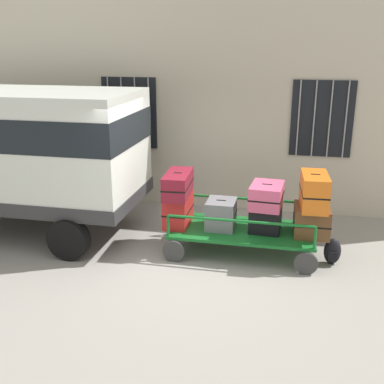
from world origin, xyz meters
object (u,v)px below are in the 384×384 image
(suitcase_midleft_bottom, at_px, (221,214))
(suitcase_center_bottom, at_px, (265,219))
(van, at_px, (16,146))
(luggage_cart, at_px, (242,232))
(suitcase_left_bottom, at_px, (178,210))
(suitcase_midright_middle, at_px, (314,191))
(suitcase_left_middle, at_px, (178,184))
(suitcase_center_middle, at_px, (267,196))
(suitcase_midright_bottom, at_px, (311,220))
(backpack, at_px, (332,251))

(suitcase_midleft_bottom, xyz_separation_m, suitcase_center_bottom, (0.75, 0.02, -0.04))
(van, distance_m, luggage_cart, 4.40)
(suitcase_left_bottom, distance_m, suitcase_midright_middle, 2.30)
(suitcase_left_middle, bearing_deg, suitcase_center_middle, 1.56)
(suitcase_left_middle, bearing_deg, van, 177.03)
(suitcase_center_middle, bearing_deg, suitcase_midright_middle, -4.11)
(suitcase_midleft_bottom, height_order, suitcase_center_middle, suitcase_center_middle)
(luggage_cart, relative_size, suitcase_midright_bottom, 3.67)
(suitcase_midright_middle, bearing_deg, suitcase_center_middle, 175.89)
(luggage_cart, xyz_separation_m, suitcase_left_bottom, (-1.12, -0.02, 0.32))
(van, distance_m, suitcase_center_bottom, 4.70)
(luggage_cart, distance_m, suitcase_midright_bottom, 1.16)
(suitcase_midleft_bottom, bearing_deg, suitcase_left_bottom, -179.86)
(suitcase_center_middle, height_order, backpack, suitcase_center_middle)
(suitcase_center_bottom, height_order, suitcase_midright_bottom, suitcase_midright_bottom)
(backpack, bearing_deg, suitcase_center_bottom, 171.42)
(suitcase_midright_middle, bearing_deg, suitcase_left_bottom, 179.50)
(suitcase_midleft_bottom, relative_size, suitcase_midright_bottom, 0.83)
(suitcase_midleft_bottom, height_order, suitcase_midright_bottom, suitcase_midleft_bottom)
(suitcase_left_middle, distance_m, suitcase_center_middle, 1.50)
(suitcase_left_bottom, xyz_separation_m, suitcase_midleft_bottom, (0.75, 0.00, -0.02))
(van, xyz_separation_m, suitcase_left_bottom, (3.09, -0.15, -0.95))
(luggage_cart, relative_size, suitcase_midleft_bottom, 4.43)
(suitcase_midright_middle, relative_size, backpack, 1.91)
(suitcase_center_bottom, bearing_deg, suitcase_midleft_bottom, -178.39)
(luggage_cart, relative_size, backpack, 5.63)
(van, distance_m, suitcase_left_bottom, 3.24)
(suitcase_center_middle, height_order, suitcase_midright_middle, suitcase_midright_middle)
(backpack, bearing_deg, suitcase_midright_middle, 160.79)
(suitcase_center_bottom, bearing_deg, luggage_cart, -178.83)
(van, height_order, backpack, van)
(suitcase_midleft_bottom, bearing_deg, luggage_cart, 2.05)
(suitcase_center_middle, bearing_deg, suitcase_left_middle, -178.44)
(luggage_cart, bearing_deg, suitcase_left_middle, -178.90)
(suitcase_left_bottom, bearing_deg, suitcase_midright_middle, -0.50)
(van, height_order, suitcase_center_middle, van)
(suitcase_center_middle, bearing_deg, luggage_cart, -177.07)
(suitcase_left_bottom, xyz_separation_m, suitcase_left_middle, (0.00, -0.01, 0.47))
(suitcase_left_bottom, relative_size, suitcase_midright_middle, 0.87)
(luggage_cart, xyz_separation_m, suitcase_midright_bottom, (1.12, 0.02, 0.30))
(van, bearing_deg, suitcase_left_middle, -2.97)
(van, relative_size, backpack, 10.33)
(suitcase_left_middle, relative_size, suitcase_midleft_bottom, 1.64)
(suitcase_left_bottom, relative_size, suitcase_midright_bottom, 1.08)
(van, relative_size, suitcase_left_middle, 4.95)
(luggage_cart, bearing_deg, backpack, -6.14)
(van, xyz_separation_m, suitcase_center_middle, (4.59, -0.12, -0.60))
(suitcase_left_middle, relative_size, suitcase_center_middle, 1.23)
(van, xyz_separation_m, suitcase_center_bottom, (4.59, -0.13, -1.00))
(suitcase_midright_bottom, bearing_deg, suitcase_center_middle, -179.84)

